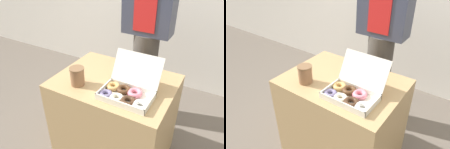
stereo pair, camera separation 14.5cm
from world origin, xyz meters
The scene contains 4 objects.
table centered at (0.00, 0.00, 0.38)m, with size 0.88×0.66×0.77m.
donut_box centered at (0.16, -0.14, 0.80)m, with size 0.37×0.34×0.24m.
coffee_cup centered at (-0.21, -0.18, 0.83)m, with size 0.11×0.11×0.13m.
person_customer centered at (0.00, 0.62, 0.91)m, with size 0.44×0.24×1.72m.
Camera 1 is at (0.65, -1.20, 1.64)m, focal length 35.00 mm.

